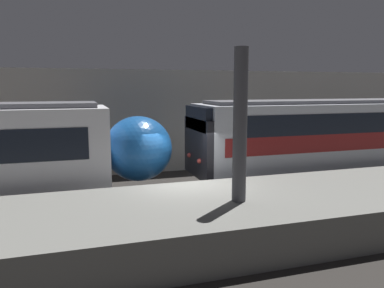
% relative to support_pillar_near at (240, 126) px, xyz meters
% --- Properties ---
extents(ground_plane, '(120.00, 120.00, 0.00)m').
position_rel_support_pillar_near_xyz_m(ground_plane, '(-0.68, 2.37, -3.06)').
color(ground_plane, '#282623').
extents(platform, '(40.00, 4.23, 1.07)m').
position_rel_support_pillar_near_xyz_m(platform, '(-0.68, 0.25, -2.52)').
color(platform, slate).
rests_on(platform, ground).
extents(station_rear_barrier, '(50.00, 0.15, 4.85)m').
position_rel_support_pillar_near_xyz_m(station_rear_barrier, '(-0.68, 8.60, -0.63)').
color(station_rear_barrier, '#9E998E').
rests_on(station_rear_barrier, ground).
extents(support_pillar_near, '(0.37, 0.37, 3.98)m').
position_rel_support_pillar_near_xyz_m(support_pillar_near, '(0.00, 0.00, 0.00)').
color(support_pillar_near, '#47474C').
rests_on(support_pillar_near, platform).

